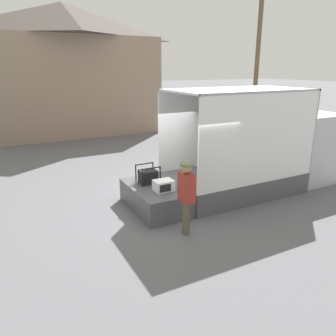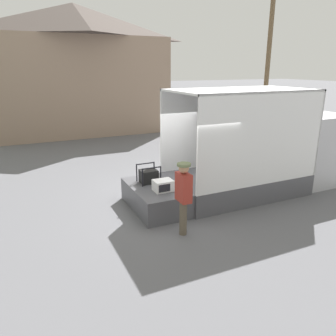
# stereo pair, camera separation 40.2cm
# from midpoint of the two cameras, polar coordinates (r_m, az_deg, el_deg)

# --- Properties ---
(ground_plane) EXTENTS (160.00, 160.00, 0.00)m
(ground_plane) POSITION_cam_midpoint_polar(r_m,az_deg,el_deg) (9.68, 0.17, -6.25)
(ground_plane) COLOR slate
(box_truck) EXTENTS (6.09, 2.31, 3.24)m
(box_truck) POSITION_cam_midpoint_polar(r_m,az_deg,el_deg) (11.47, 16.89, 2.10)
(box_truck) COLOR #B2B2B7
(box_truck) RESTS_ON ground
(tailgate_deck) EXTENTS (1.33, 2.20, 0.66)m
(tailgate_deck) POSITION_cam_midpoint_polar(r_m,az_deg,el_deg) (9.29, -3.47, -5.13)
(tailgate_deck) COLOR #4C4C51
(tailgate_deck) RESTS_ON ground
(microwave) EXTENTS (0.51, 0.41, 0.30)m
(microwave) POSITION_cam_midpoint_polar(r_m,az_deg,el_deg) (8.79, -2.07, -3.09)
(microwave) COLOR white
(microwave) RESTS_ON tailgate_deck
(portable_generator) EXTENTS (0.58, 0.52, 0.53)m
(portable_generator) POSITION_cam_midpoint_polar(r_m,az_deg,el_deg) (9.40, -4.63, -1.43)
(portable_generator) COLOR black
(portable_generator) RESTS_ON tailgate_deck
(worker_person) EXTENTS (0.32, 0.44, 1.78)m
(worker_person) POSITION_cam_midpoint_polar(r_m,az_deg,el_deg) (7.60, 1.72, -4.07)
(worker_person) COLOR brown
(worker_person) RESTS_ON ground
(house_backdrop) EXTENTS (10.23, 6.59, 7.43)m
(house_backdrop) POSITION_cam_midpoint_polar(r_m,az_deg,el_deg) (21.65, -17.82, 16.24)
(house_backdrop) COLOR gray
(house_backdrop) RESTS_ON ground
(utility_pole) EXTENTS (1.80, 0.28, 8.59)m
(utility_pole) POSITION_cam_midpoint_polar(r_m,az_deg,el_deg) (21.94, 14.79, 18.23)
(utility_pole) COLOR brown
(utility_pole) RESTS_ON ground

